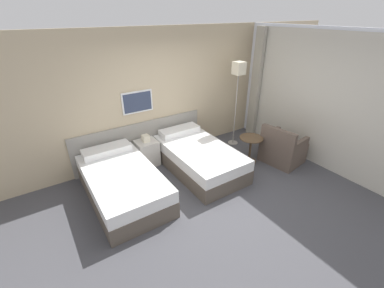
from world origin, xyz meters
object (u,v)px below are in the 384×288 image
object	(u,v)px
side_table	(251,145)
nightstand	(147,152)
floor_lamp	(238,76)
bed_near_window	(198,157)
armchair	(282,150)
bed_near_door	(122,183)

from	to	relation	value
side_table	nightstand	bearing A→B (deg)	149.48
floor_lamp	bed_near_window	bearing A→B (deg)	-160.65
bed_near_window	armchair	xyz separation A→B (m)	(1.67, -0.75, 0.02)
floor_lamp	side_table	size ratio (longest dim) A/B	3.37
bed_near_window	armchair	world-z (taller)	armchair
bed_near_door	nightstand	distance (m)	1.10
bed_near_window	nightstand	xyz separation A→B (m)	(-0.81, 0.74, 0.01)
armchair	bed_near_window	bearing A→B (deg)	57.48
nightstand	armchair	size ratio (longest dim) A/B	0.80
bed_near_door	floor_lamp	size ratio (longest dim) A/B	1.01
bed_near_door	side_table	world-z (taller)	bed_near_door
nightstand	floor_lamp	distance (m)	2.60
nightstand	bed_near_door	bearing A→B (deg)	-137.31
floor_lamp	side_table	distance (m)	1.54
floor_lamp	side_table	bearing A→B (deg)	-108.97
nightstand	floor_lamp	size ratio (longest dim) A/B	0.35
nightstand	armchair	bearing A→B (deg)	-31.14
nightstand	armchair	world-z (taller)	armchair
bed_near_door	nightstand	xyz separation A→B (m)	(0.81, 0.74, 0.01)
bed_near_window	nightstand	distance (m)	1.10
bed_near_door	bed_near_window	bearing A→B (deg)	0.00
bed_near_window	bed_near_door	bearing A→B (deg)	180.00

